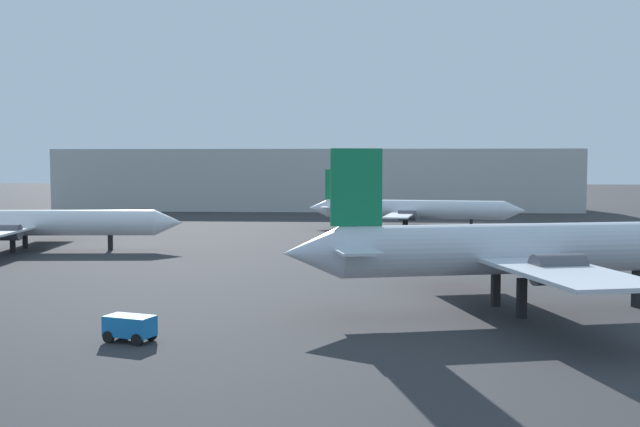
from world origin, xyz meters
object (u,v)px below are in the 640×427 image
airplane_far_left (27,223)px  airplane_far_right (412,209)px  airplane_on_taxiway (522,249)px  baggage_cart (130,327)px

airplane_far_left → airplane_far_right: size_ratio=1.07×
airplane_on_taxiway → baggage_cart: airplane_on_taxiway is taller
airplane_far_left → airplane_far_right: airplane_far_left is taller
airplane_far_right → baggage_cart: airplane_far_right is taller
airplane_on_taxiway → airplane_far_left: (-43.42, 28.98, -0.95)m
airplane_on_taxiway → baggage_cart: bearing=-170.2°
airplane_far_left → baggage_cart: bearing=-64.3°
airplane_on_taxiway → airplane_far_right: bearing=79.5°
airplane_far_left → baggage_cart: 44.46m
airplane_far_right → airplane_on_taxiway: bearing=-77.7°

